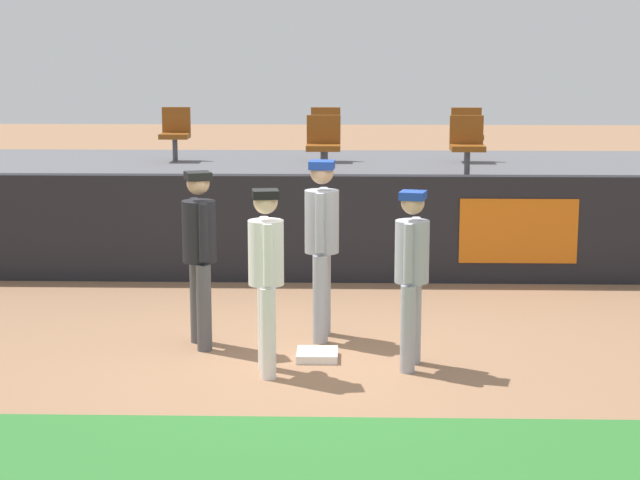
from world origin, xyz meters
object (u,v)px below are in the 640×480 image
(player_runner_visitor, at_px, (322,237))
(player_coach_visitor, at_px, (412,267))
(seat_back_right, at_px, (467,132))
(seat_front_center, at_px, (323,142))
(seat_front_right, at_px, (467,142))
(player_fielder_home, at_px, (267,268))
(seat_back_left, at_px, (175,131))
(seat_back_center, at_px, (325,131))
(first_base, at_px, (317,355))
(player_umpire, at_px, (199,246))

(player_runner_visitor, xyz_separation_m, player_coach_visitor, (0.87, -0.99, -0.10))
(seat_back_right, height_order, seat_front_center, same)
(player_runner_visitor, relative_size, seat_front_center, 2.22)
(seat_front_right, bearing_deg, player_fielder_home, -114.24)
(seat_back_left, bearing_deg, seat_front_center, -37.07)
(player_coach_visitor, xyz_separation_m, seat_back_center, (-0.96, 6.95, 0.69))
(first_base, bearing_deg, seat_back_right, 72.23)
(player_runner_visitor, xyz_separation_m, player_umpire, (-1.22, -0.33, -0.04))
(seat_front_center, relative_size, seat_back_left, 1.00)
(seat_back_center, height_order, seat_back_right, same)
(player_umpire, relative_size, seat_front_center, 2.13)
(player_fielder_home, distance_m, seat_back_left, 7.45)
(first_base, distance_m, seat_back_right, 7.22)
(player_fielder_home, distance_m, seat_back_right, 7.64)
(seat_back_right, relative_size, seat_back_left, 1.00)
(player_coach_visitor, height_order, seat_back_right, seat_back_right)
(seat_back_left, bearing_deg, seat_back_right, 0.00)
(player_runner_visitor, relative_size, seat_back_center, 2.22)
(seat_front_center, bearing_deg, seat_back_left, 142.93)
(player_umpire, bearing_deg, player_coach_visitor, 52.32)
(player_coach_visitor, height_order, seat_front_center, seat_front_center)
(player_runner_visitor, distance_m, player_coach_visitor, 1.32)
(seat_back_left, bearing_deg, seat_front_right, -22.26)
(player_coach_visitor, height_order, player_umpire, player_umpire)
(player_runner_visitor, bearing_deg, player_umpire, -70.88)
(player_umpire, height_order, seat_back_center, seat_back_center)
(seat_back_center, distance_m, seat_back_left, 2.37)
(first_base, height_order, player_runner_visitor, player_runner_visitor)
(seat_back_center, xyz_separation_m, seat_back_left, (-2.37, -0.00, -0.00))
(player_coach_visitor, relative_size, seat_front_right, 2.02)
(seat_front_right, xyz_separation_m, seat_back_center, (-2.02, 1.80, -0.00))
(seat_back_center, bearing_deg, player_runner_visitor, -89.11)
(first_base, xyz_separation_m, player_runner_visitor, (0.03, 0.74, 1.04))
(seat_back_right, xyz_separation_m, seat_back_left, (-4.59, -0.00, -0.00))
(player_runner_visitor, bearing_deg, seat_back_center, -175.01)
(player_umpire, distance_m, seat_front_center, 4.67)
(seat_front_center, bearing_deg, first_base, -89.33)
(player_fielder_home, distance_m, seat_front_center, 5.41)
(player_runner_visitor, distance_m, seat_back_right, 6.35)
(first_base, distance_m, player_umpire, 1.61)
(player_runner_visitor, height_order, seat_front_center, seat_front_center)
(player_umpire, distance_m, seat_back_right, 7.15)
(seat_front_center, height_order, seat_back_left, same)
(player_coach_visitor, relative_size, seat_back_center, 2.02)
(seat_front_center, distance_m, seat_back_left, 2.99)
(player_fielder_home, height_order, seat_front_right, seat_front_right)
(player_fielder_home, distance_m, seat_front_right, 5.91)
(player_fielder_home, distance_m, player_umpire, 1.15)
(seat_back_center, bearing_deg, player_coach_visitor, -82.11)
(player_runner_visitor, distance_m, seat_front_right, 4.62)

